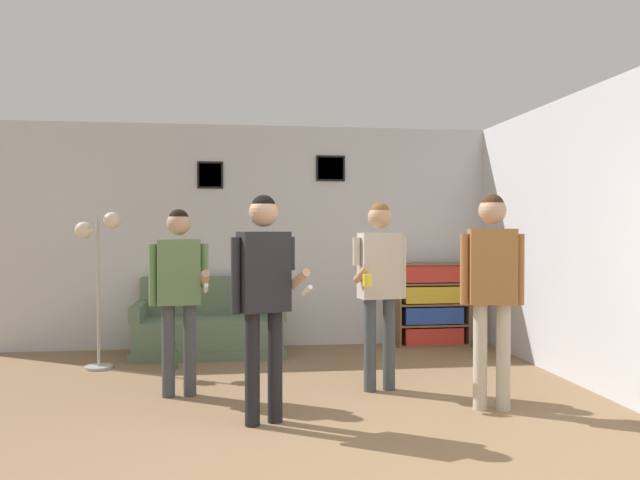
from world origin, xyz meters
TOP-DOWN VIEW (x-y plane):
  - ground_plane at (0.00, 0.00)m, footprint 20.00×20.00m
  - wall_back at (-0.00, 4.19)m, footprint 7.35×0.08m
  - wall_right at (2.51, 2.08)m, footprint 0.06×6.56m
  - couch at (-0.95, 3.77)m, footprint 1.69×0.80m
  - bookshelf at (1.75, 3.97)m, footprint 0.89×0.30m
  - floor_lamp at (-2.05, 3.14)m, footprint 0.46×0.28m
  - person_player_foreground_left at (-1.13, 1.96)m, footprint 0.52×0.43m
  - person_player_foreground_center at (-0.43, 1.10)m, footprint 0.57×0.41m
  - person_watcher_holding_cup at (0.62, 1.92)m, footprint 0.50×0.46m
  - person_spectator_near_bookshelf at (1.37, 1.23)m, footprint 0.49×0.27m
  - bottle_on_floor at (-1.27, 3.03)m, footprint 0.06×0.06m

SIDE VIEW (x-z plane):
  - ground_plane at x=0.00m, z-range 0.00..0.00m
  - bottle_on_floor at x=-1.27m, z-range -0.03..0.25m
  - couch at x=-0.95m, z-range -0.15..0.72m
  - bookshelf at x=1.75m, z-range 0.00..1.02m
  - person_player_foreground_left at x=-1.13m, z-range 0.18..1.78m
  - person_watcher_holding_cup at x=0.62m, z-range 0.19..1.86m
  - person_player_foreground_center at x=-0.43m, z-range 0.19..1.88m
  - person_spectator_near_bookshelf at x=1.37m, z-range 0.20..1.91m
  - floor_lamp at x=-2.05m, z-range 0.37..1.98m
  - wall_right at x=2.51m, z-range 0.00..2.70m
  - wall_back at x=0.00m, z-range 0.00..2.70m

